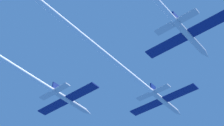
{
  "coord_description": "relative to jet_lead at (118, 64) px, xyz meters",
  "views": [
    {
      "loc": [
        31.57,
        -57.05,
        -43.72
      ],
      "look_at": [
        -0.42,
        -18.24,
        -0.15
      ],
      "focal_mm": 55.8,
      "sensor_mm": 36.0,
      "label": 1
    }
  ],
  "objects": [
    {
      "name": "jet_left_wing",
      "position": [
        -15.47,
        -12.29,
        -0.63
      ],
      "size": [
        16.71,
        51.35,
        2.77
      ],
      "color": "silver"
    },
    {
      "name": "jet_lead",
      "position": [
        0.0,
        0.0,
        0.0
      ],
      "size": [
        16.71,
        55.97,
        2.77
      ],
      "color": "silver"
    }
  ]
}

